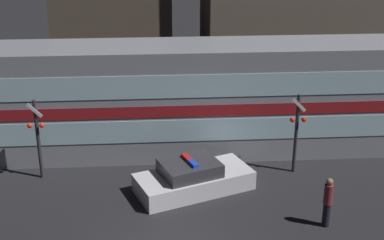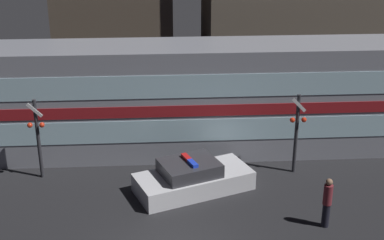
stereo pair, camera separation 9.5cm
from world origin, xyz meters
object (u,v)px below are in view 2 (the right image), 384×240
at_px(pedestrian, 327,202).
at_px(police_car, 193,178).
at_px(train, 190,99).
at_px(crossing_signal_near, 297,130).

bearing_deg(pedestrian, police_car, 147.34).
relative_size(train, crossing_signal_near, 6.50).
bearing_deg(police_car, train, 66.67).
bearing_deg(train, pedestrian, -57.35).
xyz_separation_m(train, pedestrian, (4.00, -6.25, -1.41)).
relative_size(train, police_car, 4.55).
relative_size(pedestrian, crossing_signal_near, 0.54).
height_order(police_car, crossing_signal_near, crossing_signal_near).
relative_size(train, pedestrian, 12.02).
bearing_deg(crossing_signal_near, pedestrian, -88.73).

